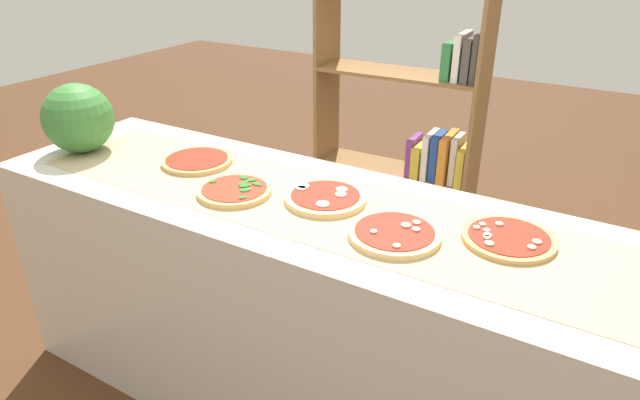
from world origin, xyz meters
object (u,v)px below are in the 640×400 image
pizza_plain_0 (197,161)px  pizza_mozzarella_2 (325,198)px  pizza_spinach_1 (235,190)px  pizza_mushroom_4 (508,238)px  watermelon (78,118)px  bookshelf (417,140)px  pizza_mushroom_3 (394,234)px

pizza_plain_0 → pizza_mozzarella_2: 0.61m
pizza_plain_0 → pizza_spinach_1: size_ratio=1.07×
pizza_mushroom_4 → watermelon: size_ratio=0.98×
pizza_plain_0 → bookshelf: size_ratio=0.17×
pizza_spinach_1 → pizza_mozzarella_2: 0.32m
pizza_spinach_1 → pizza_mushroom_4: bearing=9.8°
pizza_mozzarella_2 → pizza_mushroom_4: bearing=4.1°
pizza_spinach_1 → pizza_mozzarella_2: (0.30, 0.11, 0.00)m
pizza_plain_0 → watermelon: size_ratio=0.98×
pizza_mushroom_3 → pizza_mushroom_4: pizza_mushroom_3 is taller
pizza_mozzarella_2 → pizza_mushroom_3: same height
pizza_plain_0 → pizza_mozzarella_2: bearing=-3.0°
pizza_plain_0 → pizza_spinach_1: pizza_spinach_1 is taller
pizza_mozzarella_2 → watermelon: (-1.11, -0.10, 0.13)m
pizza_mozzarella_2 → bookshelf: size_ratio=0.17×
pizza_mushroom_4 → watermelon: bearing=-175.1°
pizza_spinach_1 → pizza_mozzarella_2: size_ratio=0.93×
pizza_mushroom_4 → pizza_mozzarella_2: bearing=-175.9°
pizza_plain_0 → pizza_mushroom_3: 0.92m
pizza_mozzarella_2 → pizza_mushroom_4: size_ratio=1.02×
pizza_plain_0 → watermelon: (-0.50, -0.14, 0.13)m
pizza_spinach_1 → pizza_mozzarella_2: bearing=20.4°
pizza_plain_0 → watermelon: watermelon is taller
pizza_plain_0 → pizza_mushroom_4: size_ratio=1.01×
pizza_spinach_1 → bookshelf: size_ratio=0.16×
bookshelf → pizza_plain_0: bearing=-111.8°
pizza_mozzarella_2 → watermelon: watermelon is taller
pizza_plain_0 → pizza_mozzarella_2: size_ratio=0.99×
pizza_spinach_1 → pizza_mushroom_4: size_ratio=0.94×
pizza_mushroom_3 → pizza_spinach_1: bearing=-179.4°
pizza_mushroom_3 → bookshelf: 1.40m
pizza_mushroom_4 → pizza_plain_0: bearing=-179.4°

